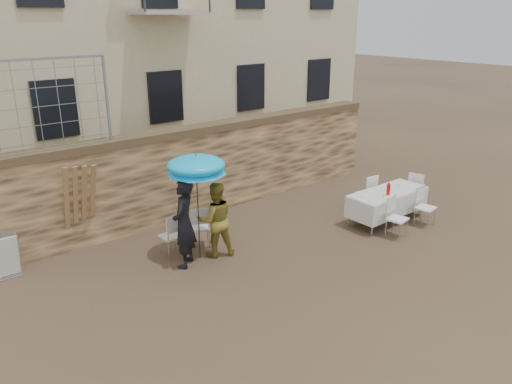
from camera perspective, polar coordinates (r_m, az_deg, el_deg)
ground at (r=9.03m, az=6.94°, el=-12.68°), size 80.00×80.00×0.00m
stone_wall at (r=12.22m, az=-9.72°, el=1.74°), size 13.00×0.50×2.20m
chain_link_fence at (r=10.69m, az=-24.64°, el=8.72°), size 3.20×0.06×1.80m
man_suit at (r=9.94m, az=-8.24°, el=-3.58°), size 0.79×0.77×1.83m
woman_dress at (r=10.35m, az=-4.64°, el=-3.15°), size 0.95×0.85×1.61m
umbrella at (r=9.86m, az=-6.83°, el=2.70°), size 1.20×1.20×2.07m
couple_chair_left at (r=10.56m, az=-9.66°, el=-4.81°), size 0.49×0.49×0.96m
couple_chair_right at (r=10.88m, az=-6.45°, el=-3.89°), size 0.65×0.65×0.96m
banquet_table at (r=12.46m, az=14.83°, el=-0.10°), size 2.10×0.85×0.78m
soda_bottle at (r=12.16m, az=14.89°, el=0.28°), size 0.09×0.09×0.26m
table_chair_front_left at (r=11.68m, az=15.86°, el=-2.86°), size 0.56×0.56×0.96m
table_chair_front_right at (r=12.54m, az=18.83°, el=-1.60°), size 0.54×0.54×0.96m
table_chair_back at (r=13.14m, az=12.50°, el=-0.02°), size 0.53×0.53×0.96m
table_chair_side at (r=13.69m, az=17.95°, el=0.27°), size 0.58×0.58×0.96m
chair_stack_right at (r=10.87m, az=-26.80°, el=-6.18°), size 0.46×0.40×0.92m
wood_planks at (r=11.08m, az=-19.33°, el=-1.58°), size 0.70×0.20×2.00m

